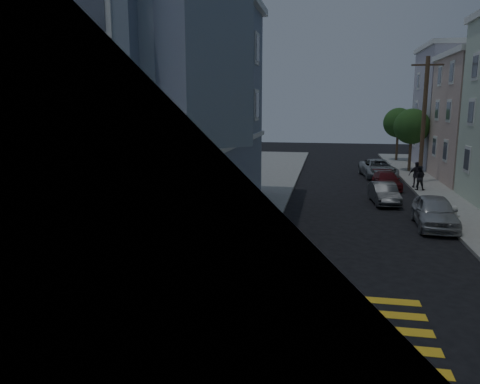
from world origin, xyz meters
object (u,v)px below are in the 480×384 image
(parked_car_a, at_px, (435,212))
(pedestrian_a, at_px, (419,178))
(parked_car_d, at_px, (378,169))
(traffic_signal, at_px, (190,180))
(street_tree_far, at_px, (398,123))
(street_tree_near, at_px, (412,127))
(utility_pole, at_px, (424,118))
(running_child, at_px, (233,360))
(pedestrian_b, at_px, (417,175))
(fire_hydrant, at_px, (454,214))
(parked_car_c, at_px, (387,180))
(parked_car_b, at_px, (384,193))

(parked_car_a, bearing_deg, pedestrian_a, 86.65)
(parked_car_d, relative_size, traffic_signal, 1.13)
(pedestrian_a, bearing_deg, street_tree_far, -87.61)
(street_tree_near, bearing_deg, parked_car_a, -95.52)
(utility_pole, xyz_separation_m, parked_car_a, (-1.64, -13.06, -4.04))
(parked_car_d, bearing_deg, utility_pole, -49.49)
(street_tree_near, bearing_deg, pedestrian_a, -95.36)
(running_child, distance_m, pedestrian_a, 25.21)
(street_tree_far, height_order, parked_car_d, street_tree_far)
(pedestrian_b, distance_m, parked_car_d, 5.58)
(pedestrian_a, height_order, fire_hydrant, pedestrian_a)
(parked_car_c, bearing_deg, pedestrian_a, -28.63)
(parked_car_b, bearing_deg, pedestrian_b, 57.32)
(parked_car_c, height_order, parked_car_d, parked_car_d)
(running_child, xyz_separation_m, fire_hydrant, (7.80, 14.82, -0.08))
(pedestrian_b, bearing_deg, utility_pole, -109.82)
(utility_pole, bearing_deg, parked_car_a, -97.17)
(pedestrian_a, xyz_separation_m, traffic_signal, (-10.64, -17.42, 2.30))
(street_tree_far, bearing_deg, parked_car_b, -99.35)
(street_tree_near, height_order, street_tree_far, same)
(utility_pole, xyz_separation_m, parked_car_d, (-2.73, 2.54, -4.08))
(street_tree_far, height_order, pedestrian_a, street_tree_far)
(parked_car_d, height_order, fire_hydrant, parked_car_d)
(pedestrian_a, bearing_deg, pedestrian_b, -84.69)
(parked_car_b, height_order, traffic_signal, traffic_signal)
(street_tree_near, xyz_separation_m, street_tree_far, (0.00, 8.00, 0.00))
(traffic_signal, height_order, fire_hydrant, traffic_signal)
(fire_hydrant, bearing_deg, parked_car_d, 97.57)
(traffic_signal, xyz_separation_m, fire_hydrant, (10.64, 8.26, -2.65))
(parked_car_b, distance_m, fire_hydrant, 5.58)
(pedestrian_b, distance_m, parked_car_c, 2.02)
(parked_car_b, bearing_deg, street_tree_far, 75.37)
(pedestrian_a, relative_size, fire_hydrant, 1.84)
(utility_pole, height_order, parked_car_c, utility_pole)
(utility_pole, bearing_deg, parked_car_d, 137.10)
(pedestrian_b, height_order, traffic_signal, traffic_signal)
(running_child, height_order, pedestrian_b, pedestrian_b)
(running_child, bearing_deg, parked_car_a, 54.17)
(street_tree_near, relative_size, fire_hydrant, 5.97)
(utility_pole, distance_m, street_tree_far, 14.03)
(street_tree_far, bearing_deg, parked_car_c, -99.76)
(fire_hydrant, bearing_deg, pedestrian_a, 90.00)
(parked_car_b, bearing_deg, pedestrian_a, 52.43)
(running_child, distance_m, pedestrian_b, 26.10)
(utility_pole, distance_m, parked_car_c, 5.65)
(pedestrian_a, height_order, pedestrian_b, pedestrian_b)
(running_child, relative_size, pedestrian_a, 0.85)
(street_tree_near, height_order, parked_car_d, street_tree_near)
(parked_car_a, bearing_deg, street_tree_far, 88.44)
(traffic_signal, bearing_deg, fire_hydrant, 38.38)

